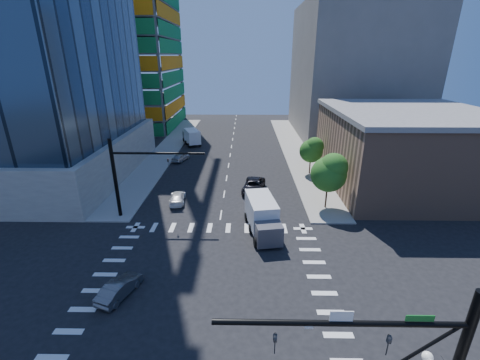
{
  "coord_description": "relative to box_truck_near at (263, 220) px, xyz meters",
  "views": [
    {
      "loc": [
        2.76,
        -21.12,
        17.23
      ],
      "look_at": [
        2.28,
        8.0,
        5.92
      ],
      "focal_mm": 24.0,
      "sensor_mm": 36.0,
      "label": 1
    }
  ],
  "objects": [
    {
      "name": "tree_south",
      "position": [
        7.97,
        5.84,
        3.16
      ],
      "size": [
        4.16,
        4.16,
        6.82
      ],
      "color": "#382316",
      "rests_on": "sidewalk_ne"
    },
    {
      "name": "car_nb_far",
      "position": [
        -0.69,
        10.98,
        -0.73
      ],
      "size": [
        3.59,
        6.15,
        1.61
      ],
      "primitive_type": "imported",
      "rotation": [
        0.0,
        0.0,
        -0.17
      ],
      "color": "black",
      "rests_on": "ground"
    },
    {
      "name": "bg_building_ne",
      "position": [
        22.34,
        46.94,
        12.47
      ],
      "size": [
        24.0,
        30.0,
        28.0
      ],
      "primitive_type": "cube",
      "color": "slate",
      "rests_on": "ground"
    },
    {
      "name": "ground",
      "position": [
        -4.66,
        -8.06,
        -1.53
      ],
      "size": [
        160.0,
        160.0,
        0.0
      ],
      "primitive_type": "plane",
      "color": "black",
      "rests_on": "ground"
    },
    {
      "name": "sidewalk_nw",
      "position": [
        -17.16,
        31.94,
        -1.45
      ],
      "size": [
        5.0,
        60.0,
        0.15
      ],
      "primitive_type": "cube",
      "color": "gray",
      "rests_on": "ground"
    },
    {
      "name": "box_truck_far",
      "position": [
        -13.1,
        35.89,
        -0.13
      ],
      "size": [
        4.68,
        6.55,
        3.16
      ],
      "rotation": [
        0.0,
        0.0,
        3.54
      ],
      "color": "black",
      "rests_on": "ground"
    },
    {
      "name": "commercial_building",
      "position": [
        20.34,
        13.94,
        3.78
      ],
      "size": [
        20.5,
        22.5,
        10.6
      ],
      "color": "#916C54",
      "rests_on": "ground"
    },
    {
      "name": "construction_building",
      "position": [
        -32.07,
        53.87,
        23.08
      ],
      "size": [
        25.16,
        34.5,
        70.6
      ],
      "color": "slate",
      "rests_on": "ground"
    },
    {
      "name": "sidewalk_ne",
      "position": [
        7.84,
        31.94,
        -1.45
      ],
      "size": [
        5.0,
        60.0,
        0.15
      ],
      "primitive_type": "cube",
      "color": "gray",
      "rests_on": "ground"
    },
    {
      "name": "tree_north",
      "position": [
        8.27,
        17.84,
        2.46
      ],
      "size": [
        3.54,
        3.52,
        5.78
      ],
      "color": "#382316",
      "rests_on": "sidewalk_ne"
    },
    {
      "name": "car_sb_mid",
      "position": [
        -13.16,
        24.35,
        -0.82
      ],
      "size": [
        2.89,
        4.49,
        1.42
      ],
      "primitive_type": "imported",
      "rotation": [
        0.0,
        0.0,
        2.83
      ],
      "color": "silver",
      "rests_on": "ground"
    },
    {
      "name": "box_truck_near",
      "position": [
        0.0,
        0.0,
        0.0
      ],
      "size": [
        3.85,
        6.96,
        3.46
      ],
      "rotation": [
        0.0,
        0.0,
        0.16
      ],
      "color": "black",
      "rests_on": "ground"
    },
    {
      "name": "road_markings",
      "position": [
        -4.66,
        -8.06,
        -1.52
      ],
      "size": [
        20.0,
        20.0,
        0.01
      ],
      "primitive_type": "cube",
      "color": "silver",
      "rests_on": "ground"
    },
    {
      "name": "car_sb_near",
      "position": [
        -10.34,
        7.31,
        -0.88
      ],
      "size": [
        2.27,
        4.62,
        1.29
      ],
      "primitive_type": "imported",
      "rotation": [
        0.0,
        0.0,
        3.25
      ],
      "color": "white",
      "rests_on": "ground"
    },
    {
      "name": "signal_mast_nw",
      "position": [
        -14.65,
        3.44,
        3.96
      ],
      "size": [
        10.2,
        0.4,
        9.0
      ],
      "color": "black",
      "rests_on": "sidewalk_nw"
    },
    {
      "name": "car_sb_cross",
      "position": [
        -11.42,
        -9.51,
        -0.85
      ],
      "size": [
        2.74,
        4.35,
        1.35
      ],
      "primitive_type": "imported",
      "rotation": [
        0.0,
        0.0,
        2.8
      ],
      "color": "#515257",
      "rests_on": "ground"
    }
  ]
}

